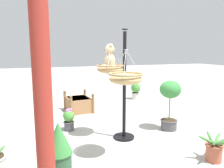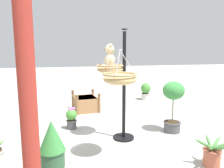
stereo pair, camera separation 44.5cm
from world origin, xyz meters
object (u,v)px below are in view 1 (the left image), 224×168
potted_plant_bushy_green (59,146)px  greenhouse_pillar_left (42,88)px  hanging_basket_with_teddy (110,68)px  wooden_planter_box (79,104)px  potted_plant_conical_shrub (69,119)px  hanging_basket_left_high (126,78)px  potted_plant_tall_leafy (170,99)px  potted_plant_flowering_red (214,150)px  potted_plant_small_succulent (136,90)px  teddy_bear (109,58)px  display_pole_central (124,107)px

potted_plant_bushy_green → greenhouse_pillar_left: bearing=164.0°
hanging_basket_with_teddy → wooden_planter_box: (2.18, 0.28, -1.24)m
greenhouse_pillar_left → potted_plant_conical_shrub: bearing=-14.0°
hanging_basket_with_teddy → greenhouse_pillar_left: size_ratio=0.20×
hanging_basket_left_high → potted_plant_tall_leafy: hanging_basket_left_high is taller
hanging_basket_with_teddy → potted_plant_flowering_red: 2.39m
hanging_basket_left_high → wooden_planter_box: hanging_basket_left_high is taller
wooden_planter_box → potted_plant_conical_shrub: wooden_planter_box is taller
potted_plant_bushy_green → potted_plant_small_succulent: potted_plant_bushy_green is taller
greenhouse_pillar_left → potted_plant_tall_leafy: (1.64, -2.81, -0.70)m
potted_plant_conical_shrub → potted_plant_flowering_red: bearing=-136.8°
teddy_bear → potted_plant_small_succulent: bearing=-34.2°
potted_plant_tall_leafy → hanging_basket_left_high: bearing=121.4°
greenhouse_pillar_left → potted_plant_small_succulent: 6.02m
greenhouse_pillar_left → potted_plant_flowering_red: greenhouse_pillar_left is taller
potted_plant_flowering_red → display_pole_central: bearing=37.2°
teddy_bear → greenhouse_pillar_left: 2.19m
hanging_basket_with_teddy → potted_plant_flowering_red: (-1.54, -1.31, -1.28)m
display_pole_central → wooden_planter_box: 2.43m
greenhouse_pillar_left → potted_plant_conical_shrub: 2.72m
wooden_planter_box → display_pole_central: bearing=-167.2°
teddy_bear → greenhouse_pillar_left: (-1.69, 1.36, -0.26)m
greenhouse_pillar_left → display_pole_central: bearing=-46.6°
hanging_basket_with_teddy → potted_plant_bushy_green: (-0.96, 1.17, -1.08)m
teddy_bear → wooden_planter_box: size_ratio=0.54×
potted_plant_flowering_red → potted_plant_small_succulent: size_ratio=0.84×
potted_plant_bushy_green → potted_plant_flowering_red: bearing=-103.1°
potted_plant_conical_shrub → hanging_basket_with_teddy: bearing=-131.2°
display_pole_central → hanging_basket_with_teddy: size_ratio=3.91×
potted_plant_flowering_red → potted_plant_small_succulent: potted_plant_small_succulent is taller
display_pole_central → teddy_bear: size_ratio=4.53×
display_pole_central → hanging_basket_with_teddy: display_pole_central is taller
potted_plant_bushy_green → potted_plant_conical_shrub: potted_plant_bushy_green is taller
potted_plant_tall_leafy → potted_plant_bushy_green: (-0.91, 2.60, -0.33)m
greenhouse_pillar_left → potted_plant_bushy_green: 1.28m
display_pole_central → potted_plant_bushy_green: (-0.81, 1.42, -0.29)m
teddy_bear → hanging_basket_left_high: size_ratio=0.88×
teddy_bear → potted_plant_small_succulent: 3.99m
hanging_basket_with_teddy → potted_plant_flowering_red: hanging_basket_with_teddy is taller
potted_plant_small_succulent → potted_plant_conical_shrub: 3.75m
potted_plant_flowering_red → potted_plant_bushy_green: 2.55m
potted_plant_tall_leafy → potted_plant_conical_shrub: (0.74, 2.22, -0.46)m
display_pole_central → wooden_planter_box: size_ratio=2.43×
potted_plant_bushy_green → display_pole_central: bearing=-60.3°
display_pole_central → potted_plant_tall_leafy: 1.19m
hanging_basket_left_high → potted_plant_conical_shrub: (1.65, 0.72, -1.14)m
potted_plant_conical_shrub → potted_plant_bushy_green: bearing=166.8°
wooden_planter_box → potted_plant_conical_shrub: bearing=161.2°
display_pole_central → greenhouse_pillar_left: (-1.54, 1.63, 0.74)m
greenhouse_pillar_left → potted_plant_tall_leafy: bearing=-59.7°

